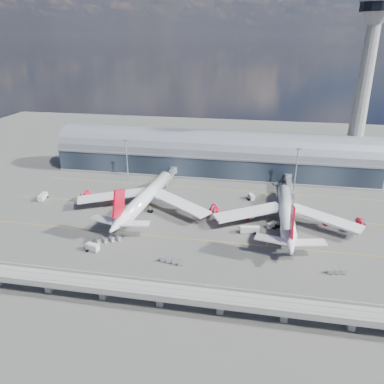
% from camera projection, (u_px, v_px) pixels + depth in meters
% --- Properties ---
extents(ground, '(500.00, 500.00, 0.00)m').
position_uv_depth(ground, '(191.00, 228.00, 174.06)').
color(ground, '#474744').
rests_on(ground, ground).
extents(taxi_lines, '(200.00, 80.12, 0.01)m').
position_uv_depth(taxi_lines, '(199.00, 208.00, 194.12)').
color(taxi_lines, gold).
rests_on(taxi_lines, ground).
extents(terminal, '(200.00, 30.00, 28.00)m').
position_uv_depth(terminal, '(213.00, 156.00, 240.44)').
color(terminal, '#1F2734').
rests_on(terminal, ground).
extents(control_tower, '(19.00, 19.00, 103.00)m').
position_uv_depth(control_tower, '(362.00, 94.00, 215.16)').
color(control_tower, gray).
rests_on(control_tower, ground).
extents(guideway, '(220.00, 8.50, 7.20)m').
position_uv_depth(guideway, '(160.00, 292.00, 122.13)').
color(guideway, gray).
rests_on(guideway, ground).
extents(floodlight_mast_left, '(3.00, 0.70, 25.70)m').
position_uv_depth(floodlight_mast_left, '(127.00, 159.00, 227.11)').
color(floodlight_mast_left, gray).
rests_on(floodlight_mast_left, ground).
extents(floodlight_mast_right, '(3.00, 0.70, 25.70)m').
position_uv_depth(floodlight_mast_right, '(296.00, 169.00, 210.30)').
color(floodlight_mast_right, gray).
rests_on(floodlight_mast_right, ground).
extents(airliner_left, '(73.93, 77.70, 23.66)m').
position_uv_depth(airliner_left, '(145.00, 198.00, 189.49)').
color(airliner_left, white).
rests_on(airliner_left, ground).
extents(airliner_right, '(70.26, 73.40, 23.36)m').
position_uv_depth(airliner_right, '(286.00, 214.00, 173.90)').
color(airliner_right, white).
rests_on(airliner_right, ground).
extents(jet_bridge_left, '(4.40, 28.00, 7.25)m').
position_uv_depth(jet_bridge_left, '(170.00, 176.00, 224.11)').
color(jet_bridge_left, gray).
rests_on(jet_bridge_left, ground).
extents(jet_bridge_right, '(4.40, 32.00, 7.25)m').
position_uv_depth(jet_bridge_right, '(289.00, 185.00, 210.64)').
color(jet_bridge_right, gray).
rests_on(jet_bridge_right, ground).
extents(service_truck_0, '(3.65, 8.06, 3.22)m').
position_uv_depth(service_truck_0, '(43.00, 197.00, 203.66)').
color(service_truck_0, beige).
rests_on(service_truck_0, ground).
extents(service_truck_1, '(5.91, 3.78, 3.17)m').
position_uv_depth(service_truck_1, '(93.00, 247.00, 155.12)').
color(service_truck_1, beige).
rests_on(service_truck_1, ground).
extents(service_truck_2, '(8.95, 4.19, 3.13)m').
position_uv_depth(service_truck_2, '(250.00, 230.00, 169.22)').
color(service_truck_2, beige).
rests_on(service_truck_2, ground).
extents(service_truck_3, '(4.73, 5.45, 2.55)m').
position_uv_depth(service_truck_3, '(272.00, 225.00, 174.08)').
color(service_truck_3, beige).
rests_on(service_truck_3, ground).
extents(service_truck_4, '(4.15, 5.59, 2.94)m').
position_uv_depth(service_truck_4, '(251.00, 197.00, 203.99)').
color(service_truck_4, beige).
rests_on(service_truck_4, ground).
extents(service_truck_5, '(6.78, 6.61, 3.31)m').
position_uv_depth(service_truck_5, '(248.00, 214.00, 184.24)').
color(service_truck_5, beige).
rests_on(service_truck_5, ground).
extents(cargo_train_0, '(11.32, 6.84, 1.95)m').
position_uv_depth(cargo_train_0, '(108.00, 240.00, 162.21)').
color(cargo_train_0, gray).
rests_on(cargo_train_0, ground).
extents(cargo_train_1, '(10.00, 3.46, 1.65)m').
position_uv_depth(cargo_train_1, '(172.00, 261.00, 146.80)').
color(cargo_train_1, gray).
rests_on(cargo_train_1, ground).
extents(cargo_train_2, '(7.15, 2.69, 1.56)m').
position_uv_depth(cargo_train_2, '(337.00, 272.00, 140.27)').
color(cargo_train_2, gray).
rests_on(cargo_train_2, ground).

